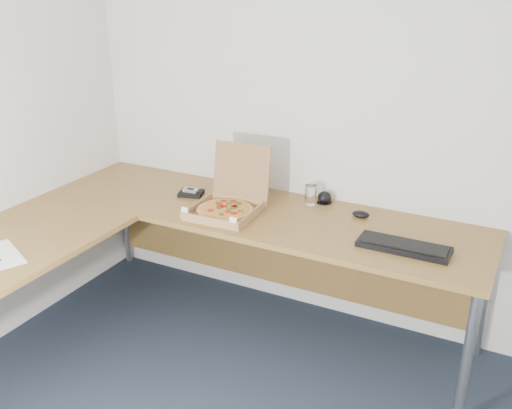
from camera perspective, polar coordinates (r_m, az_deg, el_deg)
The scene contains 9 objects.
room_shell at distance 1.65m, azimuth -6.48°, elevation -3.71°, with size 3.50×3.50×2.50m, color silver, non-canonical shape.
desk at distance 3.03m, azimuth -8.97°, elevation -2.81°, with size 2.50×2.20×0.73m.
pizza_box at distance 3.15m, azimuth -2.91°, elevation -0.19°, with size 0.34×0.39×0.34m.
drinking_glass at distance 3.28m, azimuth 5.38°, elevation 0.95°, with size 0.06×0.06×0.11m, color silver.
keyboard at distance 2.85m, azimuth 14.30°, elevation -4.04°, with size 0.43×0.15×0.03m, color black.
mouse at distance 3.16m, azimuth 10.24°, elevation -0.94°, with size 0.09×0.06×0.03m, color black.
wallet at distance 3.44m, azimuth -6.38°, elevation 1.10°, with size 0.14×0.11×0.02m, color black.
phone at distance 3.43m, azimuth -6.44°, elevation 1.40°, with size 0.09×0.05×0.02m, color #B2B5BA.
dome_speaker at distance 3.32m, azimuth 6.74°, elevation 0.77°, with size 0.09×0.09×0.07m, color black.
Camera 1 is at (0.84, -1.23, 1.96)m, focal length 40.77 mm.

